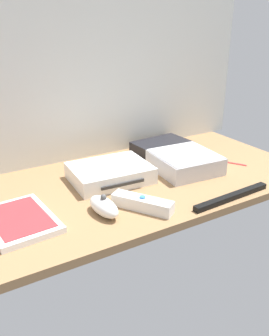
% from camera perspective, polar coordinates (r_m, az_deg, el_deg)
% --- Properties ---
extents(ground_plane, '(1.00, 0.48, 0.02)m').
position_cam_1_polar(ground_plane, '(1.02, 0.00, -2.60)').
color(ground_plane, '#936D47').
rests_on(ground_plane, ground).
extents(back_wall, '(1.10, 0.01, 0.64)m').
position_cam_1_polar(back_wall, '(1.14, -6.68, 17.29)').
color(back_wall, silver).
rests_on(back_wall, ground).
extents(game_console, '(0.22, 0.18, 0.04)m').
position_cam_1_polar(game_console, '(1.01, -3.78, -0.76)').
color(game_console, white).
rests_on(game_console, ground_plane).
extents(mini_computer, '(0.18, 0.18, 0.05)m').
position_cam_1_polar(mini_computer, '(1.09, 7.80, 0.93)').
color(mini_computer, silver).
rests_on(mini_computer, ground_plane).
extents(game_case, '(0.15, 0.20, 0.02)m').
position_cam_1_polar(game_case, '(0.86, -17.30, -7.67)').
color(game_case, white).
rests_on(game_case, ground_plane).
extents(network_router, '(0.19, 0.13, 0.03)m').
position_cam_1_polar(network_router, '(1.23, 4.23, 3.29)').
color(network_router, black).
rests_on(network_router, ground_plane).
extents(remote_wand, '(0.11, 0.14, 0.03)m').
position_cam_1_polar(remote_wand, '(0.87, 1.23, -5.50)').
color(remote_wand, white).
rests_on(remote_wand, ground_plane).
extents(remote_nunchuk, '(0.05, 0.10, 0.05)m').
position_cam_1_polar(remote_nunchuk, '(0.85, -4.76, -5.94)').
color(remote_nunchuk, white).
rests_on(remote_nunchuk, ground_plane).
extents(sensor_bar, '(0.24, 0.03, 0.01)m').
position_cam_1_polar(sensor_bar, '(0.95, 14.76, -4.30)').
color(sensor_bar, black).
rests_on(sensor_bar, ground_plane).
extents(stylus_pen, '(0.05, 0.08, 0.01)m').
position_cam_1_polar(stylus_pen, '(1.17, 14.78, 0.86)').
color(stylus_pen, red).
rests_on(stylus_pen, ground_plane).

